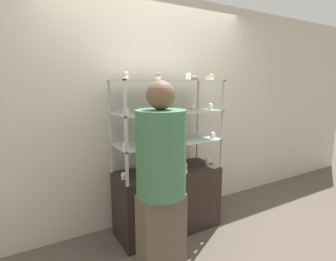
# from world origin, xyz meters

# --- Properties ---
(ground_plane) EXTENTS (20.00, 20.00, 0.00)m
(ground_plane) POSITION_xyz_m (0.00, 0.00, 0.00)
(ground_plane) COLOR brown
(back_wall) EXTENTS (8.00, 0.05, 2.60)m
(back_wall) POSITION_xyz_m (0.00, 0.38, 1.30)
(back_wall) COLOR beige
(back_wall) RESTS_ON ground_plane
(display_base) EXTENTS (1.13, 0.47, 0.70)m
(display_base) POSITION_xyz_m (0.00, 0.00, 0.35)
(display_base) COLOR black
(display_base) RESTS_ON ground_plane
(display_riser_lower) EXTENTS (1.13, 0.47, 0.32)m
(display_riser_lower) POSITION_xyz_m (0.00, 0.00, 0.99)
(display_riser_lower) COLOR #B7B7BC
(display_riser_lower) RESTS_ON display_base
(display_riser_middle) EXTENTS (1.13, 0.47, 0.32)m
(display_riser_middle) POSITION_xyz_m (0.00, 0.00, 1.31)
(display_riser_middle) COLOR #B7B7BC
(display_riser_middle) RESTS_ON display_riser_lower
(display_riser_upper) EXTENTS (1.13, 0.47, 0.32)m
(display_riser_upper) POSITION_xyz_m (0.00, 0.00, 1.63)
(display_riser_upper) COLOR #B7B7BC
(display_riser_upper) RESTS_ON display_riser_middle
(layer_cake_centerpiece) EXTENTS (0.21, 0.21, 0.10)m
(layer_cake_centerpiece) POSITION_xyz_m (0.11, 0.02, 1.06)
(layer_cake_centerpiece) COLOR beige
(layer_cake_centerpiece) RESTS_ON display_riser_lower
(sheet_cake_frosted) EXTENTS (0.22, 0.17, 0.06)m
(sheet_cake_frosted) POSITION_xyz_m (-0.21, -0.03, 1.36)
(sheet_cake_frosted) COLOR beige
(sheet_cake_frosted) RESTS_ON display_riser_middle
(cupcake_0) EXTENTS (0.06, 0.06, 0.07)m
(cupcake_0) POSITION_xyz_m (-0.52, -0.04, 0.73)
(cupcake_0) COLOR #CCB28C
(cupcake_0) RESTS_ON display_base
(cupcake_1) EXTENTS (0.06, 0.06, 0.07)m
(cupcake_1) POSITION_xyz_m (-0.16, -0.05, 0.73)
(cupcake_1) COLOR #CCB28C
(cupcake_1) RESTS_ON display_base
(cupcake_2) EXTENTS (0.06, 0.06, 0.07)m
(cupcake_2) POSITION_xyz_m (0.17, -0.07, 0.73)
(cupcake_2) COLOR #CCB28C
(cupcake_2) RESTS_ON display_base
(cupcake_3) EXTENTS (0.06, 0.06, 0.07)m
(cupcake_3) POSITION_xyz_m (0.50, -0.05, 0.73)
(cupcake_3) COLOR white
(cupcake_3) RESTS_ON display_base
(price_tag_0) EXTENTS (0.04, 0.00, 0.04)m
(price_tag_0) POSITION_xyz_m (0.09, -0.21, 0.72)
(price_tag_0) COLOR white
(price_tag_0) RESTS_ON display_base
(cupcake_4) EXTENTS (0.06, 0.06, 0.07)m
(cupcake_4) POSITION_xyz_m (-0.51, -0.10, 1.05)
(cupcake_4) COLOR beige
(cupcake_4) RESTS_ON display_riser_lower
(cupcake_5) EXTENTS (0.06, 0.06, 0.07)m
(cupcake_5) POSITION_xyz_m (-0.25, -0.07, 1.05)
(cupcake_5) COLOR beige
(cupcake_5) RESTS_ON display_riser_lower
(cupcake_6) EXTENTS (0.06, 0.06, 0.07)m
(cupcake_6) POSITION_xyz_m (0.51, -0.12, 1.05)
(cupcake_6) COLOR white
(cupcake_6) RESTS_ON display_riser_lower
(price_tag_1) EXTENTS (0.04, 0.00, 0.04)m
(price_tag_1) POSITION_xyz_m (-0.10, -0.21, 1.04)
(price_tag_1) COLOR white
(price_tag_1) RESTS_ON display_riser_lower
(cupcake_7) EXTENTS (0.05, 0.05, 0.07)m
(cupcake_7) POSITION_xyz_m (-0.50, -0.09, 1.37)
(cupcake_7) COLOR white
(cupcake_7) RESTS_ON display_riser_middle
(cupcake_8) EXTENTS (0.05, 0.05, 0.07)m
(cupcake_8) POSITION_xyz_m (-0.01, -0.10, 1.37)
(cupcake_8) COLOR #CCB28C
(cupcake_8) RESTS_ON display_riser_middle
(cupcake_9) EXTENTS (0.05, 0.05, 0.07)m
(cupcake_9) POSITION_xyz_m (0.25, -0.09, 1.37)
(cupcake_9) COLOR #CCB28C
(cupcake_9) RESTS_ON display_riser_middle
(cupcake_10) EXTENTS (0.05, 0.05, 0.07)m
(cupcake_10) POSITION_xyz_m (0.52, -0.05, 1.37)
(cupcake_10) COLOR white
(cupcake_10) RESTS_ON display_riser_middle
(price_tag_2) EXTENTS (0.04, 0.00, 0.04)m
(price_tag_2) POSITION_xyz_m (-0.05, -0.21, 1.35)
(price_tag_2) COLOR white
(price_tag_2) RESTS_ON display_riser_middle
(cupcake_11) EXTENTS (0.05, 0.05, 0.07)m
(cupcake_11) POSITION_xyz_m (-0.50, -0.10, 1.68)
(cupcake_11) COLOR beige
(cupcake_11) RESTS_ON display_riser_upper
(cupcake_12) EXTENTS (0.05, 0.05, 0.07)m
(cupcake_12) POSITION_xyz_m (-0.16, -0.08, 1.68)
(cupcake_12) COLOR beige
(cupcake_12) RESTS_ON display_riser_upper
(cupcake_13) EXTENTS (0.05, 0.05, 0.07)m
(cupcake_13) POSITION_xyz_m (0.16, -0.13, 1.68)
(cupcake_13) COLOR white
(cupcake_13) RESTS_ON display_riser_upper
(cupcake_14) EXTENTS (0.05, 0.05, 0.07)m
(cupcake_14) POSITION_xyz_m (0.52, -0.05, 1.68)
(cupcake_14) COLOR beige
(cupcake_14) RESTS_ON display_riser_upper
(price_tag_3) EXTENTS (0.04, 0.00, 0.04)m
(price_tag_3) POSITION_xyz_m (0.34, -0.21, 1.67)
(price_tag_3) COLOR white
(price_tag_3) RESTS_ON display_riser_upper
(donut_glazed) EXTENTS (0.13, 0.13, 0.04)m
(donut_glazed) POSITION_xyz_m (0.28, -0.04, 1.67)
(donut_glazed) COLOR brown
(donut_glazed) RESTS_ON display_riser_upper
(customer_figure) EXTENTS (0.38, 0.38, 1.64)m
(customer_figure) POSITION_xyz_m (-0.44, -0.66, 0.87)
(customer_figure) COLOR brown
(customer_figure) RESTS_ON ground_plane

